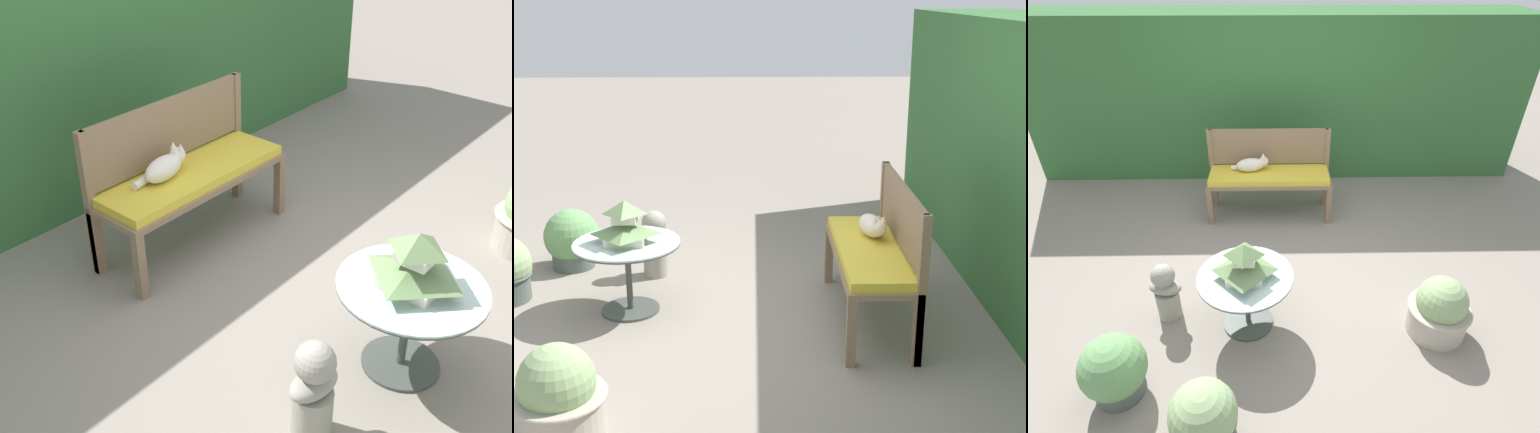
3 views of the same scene
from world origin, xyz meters
TOP-DOWN VIEW (x-y plane):
  - ground at (0.00, 0.00)m, footprint 30.00×30.00m
  - foliage_hedge_back at (0.00, 2.46)m, footprint 6.40×1.02m
  - garden_bench at (-0.09, 1.06)m, footprint 1.40×0.47m
  - bench_backrest at (-0.09, 1.27)m, footprint 1.40×0.06m
  - cat at (-0.29, 1.11)m, footprint 0.44×0.20m
  - patio_table at (-0.26, -0.65)m, footprint 0.76×0.76m
  - pagoda_birdhouse at (-0.26, -0.65)m, footprint 0.37×0.37m
  - garden_bust at (-0.94, -0.55)m, footprint 0.29×0.20m

SIDE VIEW (x-z plane):
  - ground at x=0.00m, z-range 0.00..0.00m
  - garden_bust at x=-0.94m, z-range 0.00..0.56m
  - patio_table at x=-0.26m, z-range 0.15..0.68m
  - garden_bench at x=-0.09m, z-range 0.20..0.75m
  - cat at x=-0.29m, z-range 0.53..0.73m
  - pagoda_birdhouse at x=-0.26m, z-range 0.51..0.82m
  - bench_backrest at x=-0.09m, z-range 0.22..1.20m
  - foliage_hedge_back at x=0.00m, z-range 0.00..2.05m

